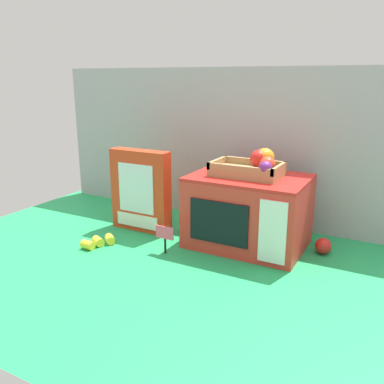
# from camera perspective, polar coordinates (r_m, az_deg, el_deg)

# --- Properties ---
(ground_plane) EXTENTS (1.70, 1.70, 0.00)m
(ground_plane) POSITION_cam_1_polar(r_m,az_deg,el_deg) (1.60, -0.04, -6.21)
(ground_plane) COLOR #219E54
(ground_plane) RESTS_ON ground
(display_back_panel) EXTENTS (1.61, 0.03, 0.64)m
(display_back_panel) POSITION_cam_1_polar(r_m,az_deg,el_deg) (1.75, 4.29, 6.54)
(display_back_panel) COLOR #A0A3A8
(display_back_panel) RESTS_ON ground
(toy_microwave) EXTENTS (0.41, 0.30, 0.26)m
(toy_microwave) POSITION_cam_1_polar(r_m,az_deg,el_deg) (1.49, 7.81, -2.63)
(toy_microwave) COLOR red
(toy_microwave) RESTS_ON ground
(food_groups_crate) EXTENTS (0.24, 0.17, 0.09)m
(food_groups_crate) POSITION_cam_1_polar(r_m,az_deg,el_deg) (1.46, 8.60, 3.54)
(food_groups_crate) COLOR #A37F51
(food_groups_crate) RESTS_ON toy_microwave
(cookie_set_box) EXTENTS (0.25, 0.06, 0.32)m
(cookie_set_box) POSITION_cam_1_polar(r_m,az_deg,el_deg) (1.63, -7.17, 0.17)
(cookie_set_box) COLOR red
(cookie_set_box) RESTS_ON ground
(price_sign) EXTENTS (0.07, 0.01, 0.10)m
(price_sign) POSITION_cam_1_polar(r_m,az_deg,el_deg) (1.43, -3.81, -6.07)
(price_sign) COLOR black
(price_sign) RESTS_ON ground
(loose_toy_banana) EXTENTS (0.09, 0.12, 0.03)m
(loose_toy_banana) POSITION_cam_1_polar(r_m,az_deg,el_deg) (1.54, -12.87, -6.77)
(loose_toy_banana) COLOR yellow
(loose_toy_banana) RESTS_ON ground
(loose_toy_apple) EXTENTS (0.06, 0.06, 0.06)m
(loose_toy_apple) POSITION_cam_1_polar(r_m,az_deg,el_deg) (1.51, 17.80, -7.16)
(loose_toy_apple) COLOR red
(loose_toy_apple) RESTS_ON ground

